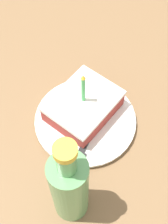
% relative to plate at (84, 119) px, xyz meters
% --- Properties ---
extents(ground_plane, '(2.40, 2.40, 0.04)m').
position_rel_plate_xyz_m(ground_plane, '(-0.00, -0.01, -0.03)').
color(ground_plane, brown).
rests_on(ground_plane, ground).
extents(plate, '(0.21, 0.21, 0.02)m').
position_rel_plate_xyz_m(plate, '(0.00, 0.00, 0.00)').
color(plate, white).
rests_on(plate, ground_plane).
extents(cake_slice, '(0.11, 0.14, 0.12)m').
position_rel_plate_xyz_m(cake_slice, '(0.01, -0.01, 0.03)').
color(cake_slice, '#99332D').
rests_on(cake_slice, plate).
extents(fork, '(0.06, 0.17, 0.00)m').
position_rel_plate_xyz_m(fork, '(-0.04, 0.04, 0.01)').
color(fork, '#262626').
rests_on(fork, plate).
extents(bottle, '(0.06, 0.06, 0.24)m').
position_rel_plate_xyz_m(bottle, '(-0.09, 0.15, 0.09)').
color(bottle, '#599959').
rests_on(bottle, ground_plane).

